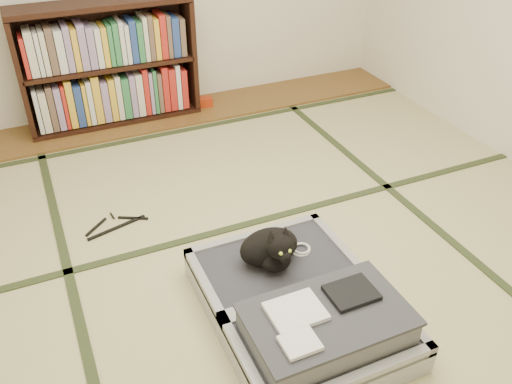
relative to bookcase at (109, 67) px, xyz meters
name	(u,v)px	position (x,y,z in m)	size (l,w,h in m)	color
floor	(274,267)	(0.39, -2.07, -0.45)	(4.50, 4.50, 0.00)	#C7C184
wood_strip	(167,115)	(0.39, -0.07, -0.44)	(4.00, 0.50, 0.02)	brown
red_item	(203,102)	(0.70, -0.04, -0.40)	(0.15, 0.09, 0.07)	#AD2C0D
tatami_borders	(239,216)	(0.39, -1.58, -0.45)	(4.00, 4.50, 0.01)	#2D381E
bookcase	(109,67)	(0.00, 0.00, 0.00)	(1.29, 0.30, 0.92)	black
suitcase	(302,309)	(0.32, -2.49, -0.35)	(0.77, 1.02, 0.30)	#A0A0A4
cat	(271,248)	(0.31, -2.20, -0.20)	(0.34, 0.34, 0.27)	black
cable_coil	(301,249)	(0.49, -2.16, -0.29)	(0.11, 0.11, 0.03)	white
hanger	(116,225)	(-0.30, -1.37, -0.44)	(0.37, 0.21, 0.01)	black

